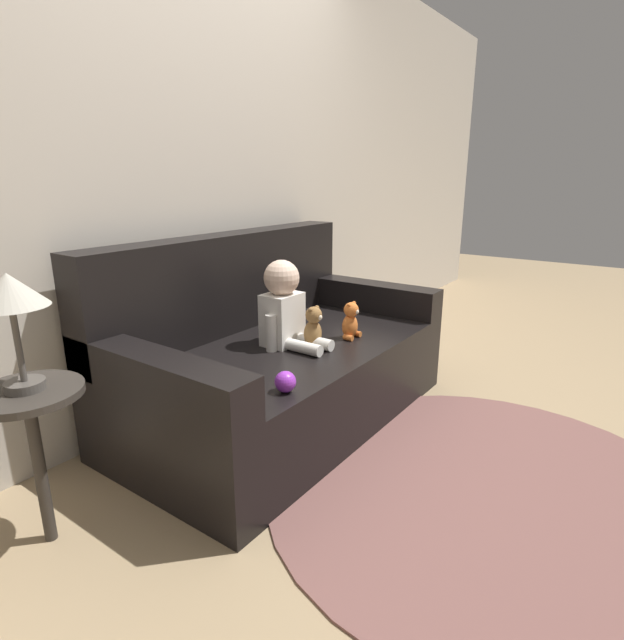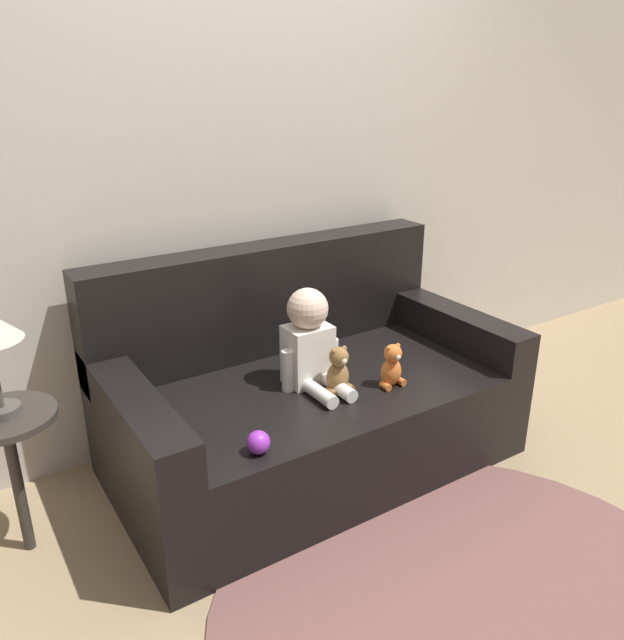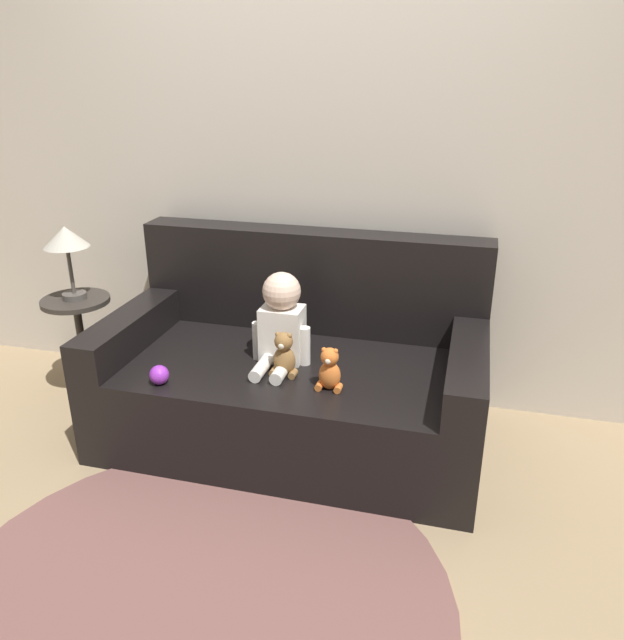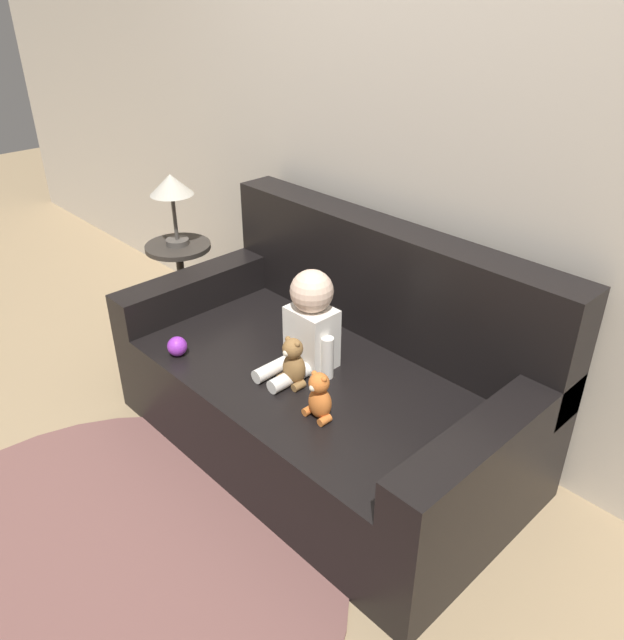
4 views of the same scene
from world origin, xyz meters
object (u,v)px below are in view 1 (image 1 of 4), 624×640
Objects in this scene: person_baby at (285,307)px; teddy_bear_brown at (313,328)px; side_table at (18,346)px; plush_toy_side at (351,321)px; toy_ball at (285,382)px; couch at (276,359)px.

person_baby reaches higher than teddy_bear_brown.
teddy_bear_brown is at bearing -12.44° from side_table.
teddy_bear_brown is 0.23m from plush_toy_side.
person_baby is 5.01× the size of toy_ball.
teddy_bear_brown is 0.53m from toy_ball.
toy_ball is at bearing -136.88° from couch.
teddy_bear_brown is (0.05, -0.13, -0.09)m from person_baby.
toy_ball is (-0.47, -0.44, 0.15)m from couch.
side_table is (-1.20, 0.26, 0.20)m from teddy_bear_brown.
toy_ball is at bearing -33.81° from side_table.
teddy_bear_brown is 0.22× the size of side_table.
teddy_bear_brown reaches higher than plush_toy_side.
person_baby is at bearing 142.84° from plush_toy_side.
toy_ball is 0.89m from side_table.
couch is 0.66m from toy_ball.
couch reaches higher than person_baby.
plush_toy_side reaches higher than toy_ball.
plush_toy_side is 1.47m from side_table.
toy_ball is at bearing -168.81° from plush_toy_side.
couch reaches higher than teddy_bear_brown.
couch is at bearing -1.77° from side_table.
person_baby is 0.17m from teddy_bear_brown.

